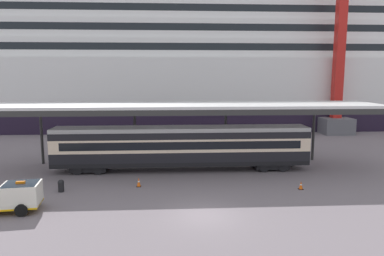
{
  "coord_description": "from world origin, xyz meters",
  "views": [
    {
      "loc": [
        -2.09,
        -21.86,
        8.94
      ],
      "look_at": [
        -0.33,
        7.79,
        4.5
      ],
      "focal_mm": 33.8,
      "sensor_mm": 36.0,
      "label": 1
    }
  ],
  "objects_px": {
    "traffic_cone_mid": "(139,182)",
    "cruise_ship": "(227,58)",
    "train_carriage": "(182,146)",
    "quay_bollard": "(61,185)",
    "traffic_cone_near": "(301,185)",
    "service_truck": "(6,197)"
  },
  "relations": [
    {
      "from": "cruise_ship",
      "to": "traffic_cone_mid",
      "type": "xyz_separation_m",
      "value": [
        -13.53,
        -41.66,
        -11.62
      ]
    },
    {
      "from": "cruise_ship",
      "to": "train_carriage",
      "type": "bearing_deg",
      "value": -105.09
    },
    {
      "from": "service_truck",
      "to": "quay_bollard",
      "type": "xyz_separation_m",
      "value": [
        2.31,
        3.95,
        -0.47
      ]
    },
    {
      "from": "traffic_cone_near",
      "to": "quay_bollard",
      "type": "bearing_deg",
      "value": 178.43
    },
    {
      "from": "service_truck",
      "to": "traffic_cone_mid",
      "type": "distance_m",
      "value": 9.51
    },
    {
      "from": "train_carriage",
      "to": "quay_bollard",
      "type": "distance_m",
      "value": 11.19
    },
    {
      "from": "traffic_cone_mid",
      "to": "cruise_ship",
      "type": "bearing_deg",
      "value": 72.01
    },
    {
      "from": "train_carriage",
      "to": "quay_bollard",
      "type": "xyz_separation_m",
      "value": [
        -9.43,
        -5.75,
        -1.79
      ]
    },
    {
      "from": "cruise_ship",
      "to": "traffic_cone_near",
      "type": "bearing_deg",
      "value": -91.04
    },
    {
      "from": "cruise_ship",
      "to": "traffic_cone_near",
      "type": "distance_m",
      "value": 44.65
    },
    {
      "from": "traffic_cone_mid",
      "to": "train_carriage",
      "type": "bearing_deg",
      "value": 53.35
    },
    {
      "from": "train_carriage",
      "to": "traffic_cone_near",
      "type": "bearing_deg",
      "value": -34.36
    },
    {
      "from": "train_carriage",
      "to": "traffic_cone_mid",
      "type": "distance_m",
      "value": 6.32
    },
    {
      "from": "quay_bollard",
      "to": "service_truck",
      "type": "bearing_deg",
      "value": -120.31
    },
    {
      "from": "train_carriage",
      "to": "quay_bollard",
      "type": "bearing_deg",
      "value": -148.63
    },
    {
      "from": "train_carriage",
      "to": "service_truck",
      "type": "bearing_deg",
      "value": -140.43
    },
    {
      "from": "train_carriage",
      "to": "traffic_cone_mid",
      "type": "relative_size",
      "value": 31.14
    },
    {
      "from": "quay_bollard",
      "to": "traffic_cone_mid",
      "type": "bearing_deg",
      "value": 8.97
    },
    {
      "from": "train_carriage",
      "to": "traffic_cone_mid",
      "type": "height_order",
      "value": "train_carriage"
    },
    {
      "from": "traffic_cone_mid",
      "to": "quay_bollard",
      "type": "bearing_deg",
      "value": -171.03
    },
    {
      "from": "service_truck",
      "to": "traffic_cone_near",
      "type": "height_order",
      "value": "service_truck"
    },
    {
      "from": "service_truck",
      "to": "traffic_cone_near",
      "type": "distance_m",
      "value": 21.18
    }
  ]
}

